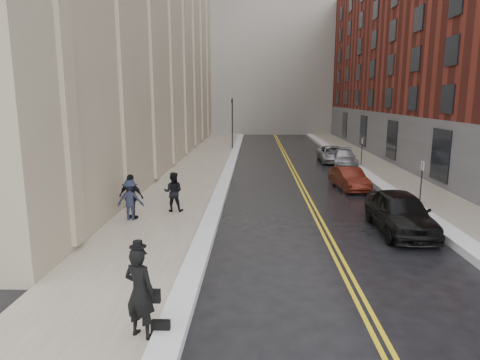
# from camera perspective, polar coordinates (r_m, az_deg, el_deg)

# --- Properties ---
(ground) EXTENTS (160.00, 160.00, 0.00)m
(ground) POSITION_cam_1_polar(r_m,az_deg,el_deg) (14.04, 3.29, -11.30)
(ground) COLOR black
(ground) RESTS_ON ground
(sidewalk_left) EXTENTS (4.00, 64.00, 0.15)m
(sidewalk_left) POSITION_cam_1_polar(r_m,az_deg,el_deg) (29.74, -6.09, 0.81)
(sidewalk_left) COLOR gray
(sidewalk_left) RESTS_ON ground
(sidewalk_right) EXTENTS (3.00, 64.00, 0.15)m
(sidewalk_right) POSITION_cam_1_polar(r_m,az_deg,el_deg) (30.90, 19.55, 0.62)
(sidewalk_right) COLOR gray
(sidewalk_right) RESTS_ON ground
(lane_stripe_a) EXTENTS (0.12, 64.00, 0.01)m
(lane_stripe_a) POSITION_cam_1_polar(r_m,az_deg,el_deg) (29.59, 7.22, 0.59)
(lane_stripe_a) COLOR gold
(lane_stripe_a) RESTS_ON ground
(lane_stripe_b) EXTENTS (0.12, 64.00, 0.01)m
(lane_stripe_b) POSITION_cam_1_polar(r_m,az_deg,el_deg) (29.61, 7.69, 0.59)
(lane_stripe_b) COLOR gold
(lane_stripe_b) RESTS_ON ground
(snow_ridge_left) EXTENTS (0.70, 60.80, 0.26)m
(snow_ridge_left) POSITION_cam_1_polar(r_m,az_deg,el_deg) (29.50, -1.67, 0.90)
(snow_ridge_left) COLOR white
(snow_ridge_left) RESTS_ON ground
(snow_ridge_right) EXTENTS (0.85, 60.80, 0.30)m
(snow_ridge_right) POSITION_cam_1_polar(r_m,az_deg,el_deg) (30.38, 16.23, 0.79)
(snow_ridge_right) COLOR white
(snow_ridge_right) RESTS_ON ground
(building_right) EXTENTS (14.00, 50.00, 18.00)m
(building_right) POSITION_cam_1_polar(r_m,az_deg,el_deg) (40.33, 29.30, 14.91)
(building_right) COLOR maroon
(building_right) RESTS_ON ground
(traffic_signal) EXTENTS (0.18, 0.15, 5.20)m
(traffic_signal) POSITION_cam_1_polar(r_m,az_deg,el_deg) (43.10, -1.04, 8.07)
(traffic_signal) COLOR black
(traffic_signal) RESTS_ON ground
(parking_sign_near) EXTENTS (0.06, 0.35, 2.23)m
(parking_sign_near) POSITION_cam_1_polar(r_m,az_deg,el_deg) (22.89, 23.05, 0.16)
(parking_sign_near) COLOR black
(parking_sign_near) RESTS_ON ground
(parking_sign_far) EXTENTS (0.06, 0.35, 2.23)m
(parking_sign_far) POSITION_cam_1_polar(r_m,az_deg,el_deg) (34.22, 15.94, 3.96)
(parking_sign_far) COLOR black
(parking_sign_far) RESTS_ON ground
(car_black) EXTENTS (1.96, 4.83, 1.64)m
(car_black) POSITION_cam_1_polar(r_m,az_deg,el_deg) (18.19, 20.58, -4.03)
(car_black) COLOR black
(car_black) RESTS_ON ground
(car_maroon) EXTENTS (1.85, 4.02, 1.28)m
(car_maroon) POSITION_cam_1_polar(r_m,az_deg,el_deg) (25.75, 14.37, 0.20)
(car_maroon) COLOR #43130C
(car_maroon) RESTS_ON ground
(car_silver_near) EXTENTS (2.19, 4.52, 1.27)m
(car_silver_near) POSITION_cam_1_polar(r_m,az_deg,el_deg) (34.38, 13.76, 2.89)
(car_silver_near) COLOR #A0A3A7
(car_silver_near) RESTS_ON ground
(car_silver_far) EXTENTS (2.21, 4.68, 1.29)m
(car_silver_far) POSITION_cam_1_polar(r_m,az_deg,el_deg) (36.29, 12.23, 3.39)
(car_silver_far) COLOR #9A9DA2
(car_silver_far) RESTS_ON ground
(pedestrian_main) EXTENTS (0.89, 0.75, 2.07)m
(pedestrian_main) POSITION_cam_1_polar(r_m,az_deg,el_deg) (9.78, -13.19, -14.37)
(pedestrian_main) COLOR black
(pedestrian_main) RESTS_ON sidewalk_left
(pedestrian_a) EXTENTS (0.89, 0.70, 1.82)m
(pedestrian_a) POSITION_cam_1_polar(r_m,az_deg,el_deg) (19.77, -8.89, -1.56)
(pedestrian_a) COLOR black
(pedestrian_a) RESTS_ON sidewalk_left
(pedestrian_b) EXTENTS (1.14, 0.67, 1.74)m
(pedestrian_b) POSITION_cam_1_polar(r_m,az_deg,el_deg) (18.81, -14.42, -2.55)
(pedestrian_b) COLOR #1A1E2F
(pedestrian_b) RESTS_ON sidewalk_left
(pedestrian_c) EXTENTS (1.23, 0.79, 1.95)m
(pedestrian_c) POSITION_cam_1_polar(r_m,az_deg,el_deg) (18.85, -14.29, -2.18)
(pedestrian_c) COLOR black
(pedestrian_c) RESTS_ON sidewalk_left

